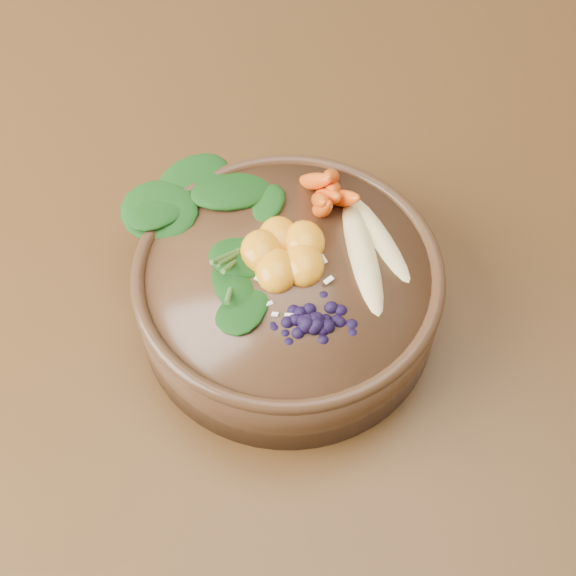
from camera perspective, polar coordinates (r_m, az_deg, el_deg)
The scene contains 9 objects.
ground at distance 1.62m, azimuth 8.55°, elevation -11.02°, with size 4.00×4.00×0.00m, color #381E0F.
dining_table at distance 1.06m, azimuth 12.94°, elevation 3.36°, with size 1.60×0.90×0.75m.
stoneware_bowl at distance 0.82m, azimuth 0.00°, elevation -0.40°, with size 0.31×0.31×0.08m, color #492E1B.
kale_heap at distance 0.80m, azimuth -4.58°, elevation 5.05°, with size 0.20×0.18×0.05m, color #154711, non-canonical shape.
carrot_cluster at distance 0.81m, azimuth 2.14°, elevation 8.47°, with size 0.06×0.06×0.08m, color #F05817, non-canonical shape.
banana_halves at distance 0.79m, azimuth 6.07°, elevation 3.58°, with size 0.09×0.18×0.03m.
mandarin_cluster at distance 0.78m, azimuth -0.24°, elevation 3.14°, with size 0.09×0.10×0.03m, color orange, non-canonical shape.
blueberry_pile at distance 0.73m, azimuth 1.62°, elevation -1.56°, with size 0.14×0.11×0.04m, color black, non-canonical shape.
coconut_flakes at distance 0.77m, azimuth 0.59°, elevation 0.28°, with size 0.10×0.07×0.01m, color white, non-canonical shape.
Camera 1 is at (-0.27, -0.62, 1.47)m, focal length 50.00 mm.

